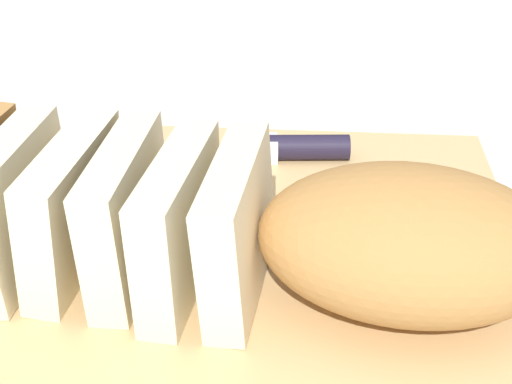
{
  "coord_description": "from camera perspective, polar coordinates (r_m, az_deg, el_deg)",
  "views": [
    {
      "loc": [
        -0.03,
        0.44,
        0.32
      ],
      "look_at": [
        0.0,
        0.0,
        0.06
      ],
      "focal_mm": 52.93,
      "sensor_mm": 36.0,
      "label": 1
    }
  ],
  "objects": [
    {
      "name": "crumb_near_knife",
      "position": [
        0.56,
        -1.03,
        -0.85
      ],
      "size": [
        0.0,
        0.0,
        0.0
      ],
      "primitive_type": "sphere",
      "color": "tan",
      "rests_on": "cutting_board"
    },
    {
      "name": "bread_loaf",
      "position": [
        0.45,
        0.52,
        -2.79
      ],
      "size": [
        0.39,
        0.15,
        0.09
      ],
      "rotation": [
        0.0,
        0.0,
        -0.1
      ],
      "color": "#A8753D",
      "rests_on": "cutting_board"
    },
    {
      "name": "crumb_near_loaf",
      "position": [
        0.53,
        -5.24,
        -2.77
      ],
      "size": [
        0.01,
        0.01,
        0.01
      ],
      "primitive_type": "sphere",
      "color": "tan",
      "rests_on": "cutting_board"
    },
    {
      "name": "cutting_board",
      "position": [
        0.54,
        0.0,
        -3.92
      ],
      "size": [
        0.36,
        0.32,
        0.03
      ],
      "primitive_type": "cube",
      "rotation": [
        0.0,
        0.0,
        0.0
      ],
      "color": "tan",
      "rests_on": "ground_plane"
    },
    {
      "name": "ground_plane",
      "position": [
        0.55,
        0.0,
        -5.03
      ],
      "size": [
        3.0,
        3.0,
        0.0
      ],
      "primitive_type": "plane",
      "color": "beige"
    },
    {
      "name": "bread_knife",
      "position": [
        0.62,
        0.56,
        3.2
      ],
      "size": [
        0.26,
        0.04,
        0.02
      ],
      "rotation": [
        0.0,
        0.0,
        0.08
      ],
      "color": "silver",
      "rests_on": "cutting_board"
    }
  ]
}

